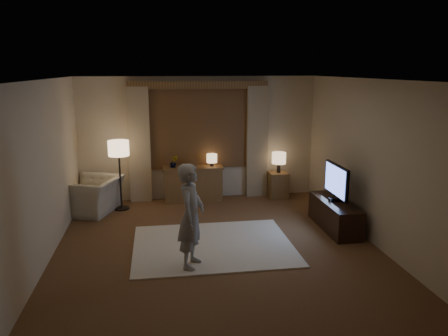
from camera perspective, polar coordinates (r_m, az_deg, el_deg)
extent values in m
cube|color=brown|center=(7.04, -0.97, -10.24)|extent=(5.00, 5.50, 0.02)
cube|color=silver|center=(6.48, -1.06, 11.59)|extent=(5.00, 5.50, 0.02)
cube|color=beige|center=(9.33, -3.31, 3.90)|extent=(5.00, 0.02, 2.60)
cube|color=beige|center=(4.03, 4.37, -8.35)|extent=(5.00, 0.02, 2.60)
cube|color=beige|center=(6.78, -22.53, -0.52)|extent=(0.02, 5.50, 2.60)
cube|color=beige|center=(7.40, 18.64, 0.85)|extent=(0.02, 5.50, 2.60)
cube|color=black|center=(9.27, -3.31, 5.40)|extent=(2.00, 0.01, 1.70)
cube|color=brown|center=(9.26, -3.31, 5.39)|extent=(2.08, 0.04, 1.78)
cube|color=tan|center=(9.21, -11.01, 2.93)|extent=(0.45, 0.12, 2.40)
cube|color=tan|center=(9.44, 4.35, 3.37)|extent=(0.45, 0.12, 2.40)
cube|color=brown|center=(9.13, -3.35, 10.77)|extent=(2.90, 0.14, 0.16)
cube|color=#F1E7CA|center=(7.05, -1.44, -10.04)|extent=(2.50, 2.00, 0.02)
cube|color=brown|center=(9.26, -4.04, -2.19)|extent=(1.20, 0.40, 0.70)
cube|color=brown|center=(9.16, -4.08, 0.53)|extent=(0.16, 0.02, 0.20)
imported|color=#999999|center=(9.12, -6.59, 0.75)|extent=(0.17, 0.13, 0.30)
cylinder|color=black|center=(9.20, -1.60, 0.37)|extent=(0.08, 0.08, 0.12)
cylinder|color=#E8BE8B|center=(9.17, -1.60, 1.28)|extent=(0.22, 0.22, 0.18)
cylinder|color=black|center=(9.02, -13.20, -5.16)|extent=(0.29, 0.29, 0.03)
cylinder|color=black|center=(8.87, -13.38, -1.85)|extent=(0.04, 0.04, 1.10)
cylinder|color=#E8BE8B|center=(8.72, -13.61, 2.53)|extent=(0.40, 0.40, 0.29)
imported|color=#C0B49E|center=(8.86, -16.75, -3.48)|extent=(1.22, 1.30, 0.68)
cube|color=brown|center=(9.55, 7.08, -2.22)|extent=(0.40, 0.40, 0.56)
cylinder|color=black|center=(9.46, 7.15, 0.00)|extent=(0.08, 0.08, 0.20)
cylinder|color=#E8BE8B|center=(9.42, 7.18, 1.30)|extent=(0.30, 0.30, 0.24)
cube|color=black|center=(7.92, 14.24, -5.97)|extent=(0.45, 1.40, 0.50)
cube|color=black|center=(7.84, 14.35, -4.03)|extent=(0.22, 0.10, 0.06)
cube|color=black|center=(7.74, 14.49, -1.57)|extent=(0.05, 0.90, 0.55)
cube|color=#506EDA|center=(7.73, 14.29, -1.58)|extent=(0.00, 0.84, 0.50)
imported|color=#A29E96|center=(6.09, -4.32, -6.26)|extent=(0.52, 0.63, 1.48)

